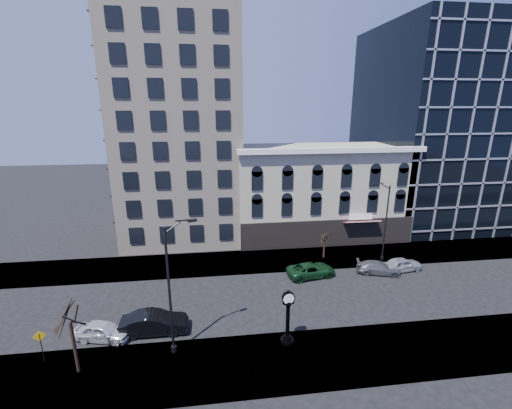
{
  "coord_description": "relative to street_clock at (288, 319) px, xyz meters",
  "views": [
    {
      "loc": [
        -1.99,
        -27.54,
        17.35
      ],
      "look_at": [
        2.0,
        4.0,
        8.0
      ],
      "focal_mm": 24.0,
      "sensor_mm": 36.0,
      "label": 1
    }
  ],
  "objects": [
    {
      "name": "ground",
      "position": [
        -3.07,
        6.21,
        -2.12
      ],
      "size": [
        160.0,
        160.0,
        0.0
      ],
      "primitive_type": "plane",
      "color": "black",
      "rests_on": "ground"
    },
    {
      "name": "warning_sign",
      "position": [
        -17.23,
        0.18,
        -0.33
      ],
      "size": [
        0.75,
        0.32,
        2.43
      ],
      "rotation": [
        0.0,
        0.0,
        0.36
      ],
      "color": "black",
      "rests_on": "sidewalk_near"
    },
    {
      "name": "sidewalk_far",
      "position": [
        -3.07,
        14.21,
        -2.06
      ],
      "size": [
        160.0,
        6.0,
        0.12
      ],
      "primitive_type": "cube",
      "color": "gray",
      "rests_on": "ground"
    },
    {
      "name": "street_lamp_near",
      "position": [
        -7.66,
        0.33,
        5.63
      ],
      "size": [
        2.49,
        1.21,
        10.11
      ],
      "rotation": [
        0.0,
        0.0,
        0.38
      ],
      "color": "black",
      "rests_on": "sidewalk_near"
    },
    {
      "name": "car_far_c",
      "position": [
        14.84,
        10.0,
        -1.38
      ],
      "size": [
        4.56,
        2.42,
        1.48
      ],
      "primitive_type": "imported",
      "rotation": [
        0.0,
        0.0,
        1.73
      ],
      "color": "#A5A8AD",
      "rests_on": "ground"
    },
    {
      "name": "glass_office",
      "position": [
        28.93,
        27.12,
        11.88
      ],
      "size": [
        20.0,
        20.15,
        28.0
      ],
      "color": "black",
      "rests_on": "ground"
    },
    {
      "name": "car_far_a",
      "position": [
        4.71,
        10.0,
        -1.41
      ],
      "size": [
        5.43,
        3.18,
        1.42
      ],
      "primitive_type": "imported",
      "rotation": [
        0.0,
        0.0,
        1.74
      ],
      "color": "#143F1E",
      "rests_on": "ground"
    },
    {
      "name": "street_clock",
      "position": [
        0.0,
        0.0,
        0.0
      ],
      "size": [
        1.0,
        1.0,
        4.42
      ],
      "rotation": [
        0.0,
        0.0,
        0.07
      ],
      "color": "black",
      "rests_on": "sidewalk_near"
    },
    {
      "name": "car_near_b",
      "position": [
        -10.09,
        2.6,
        -1.26
      ],
      "size": [
        5.24,
        1.85,
        1.72
      ],
      "primitive_type": "imported",
      "rotation": [
        0.0,
        0.0,
        1.58
      ],
      "color": "black",
      "rests_on": "ground"
    },
    {
      "name": "street_lamp_far",
      "position": [
        13.18,
        12.57,
        5.03
      ],
      "size": [
        2.41,
        0.39,
        9.31
      ],
      "rotation": [
        0.0,
        0.0,
        3.18
      ],
      "color": "black",
      "rests_on": "sidewalk_far"
    },
    {
      "name": "car_far_b",
      "position": [
        11.99,
        9.71,
        -1.46
      ],
      "size": [
        4.84,
        3.02,
        1.31
      ],
      "primitive_type": "imported",
      "rotation": [
        0.0,
        0.0,
        1.29
      ],
      "color": "#595B60",
      "rests_on": "ground"
    },
    {
      "name": "cream_tower",
      "position": [
        -9.18,
        25.1,
        17.2
      ],
      "size": [
        15.9,
        15.4,
        42.5
      ],
      "color": "beige",
      "rests_on": "ground"
    },
    {
      "name": "bare_tree_near",
      "position": [
        -14.53,
        -1.09,
        2.62
      ],
      "size": [
        3.56,
        3.56,
        6.11
      ],
      "color": "black",
      "rests_on": "sidewalk_near"
    },
    {
      "name": "victorian_row",
      "position": [
        8.93,
        22.11,
        3.88
      ],
      "size": [
        22.6,
        11.19,
        12.5
      ],
      "color": "#AEA68F",
      "rests_on": "ground"
    },
    {
      "name": "bare_tree_far",
      "position": [
        7.39,
        14.01,
        0.82
      ],
      "size": [
        2.18,
        2.18,
        3.74
      ],
      "color": "black",
      "rests_on": "sidewalk_far"
    },
    {
      "name": "sidewalk_near",
      "position": [
        -3.07,
        -1.79,
        -2.06
      ],
      "size": [
        160.0,
        6.0,
        0.12
      ],
      "primitive_type": "cube",
      "color": "gray",
      "rests_on": "ground"
    },
    {
      "name": "car_near_a",
      "position": [
        -13.86,
        2.26,
        -1.4
      ],
      "size": [
        4.49,
        2.65,
        1.43
      ],
      "primitive_type": "imported",
      "rotation": [
        0.0,
        0.0,
        1.33
      ],
      "color": "silver",
      "rests_on": "ground"
    }
  ]
}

